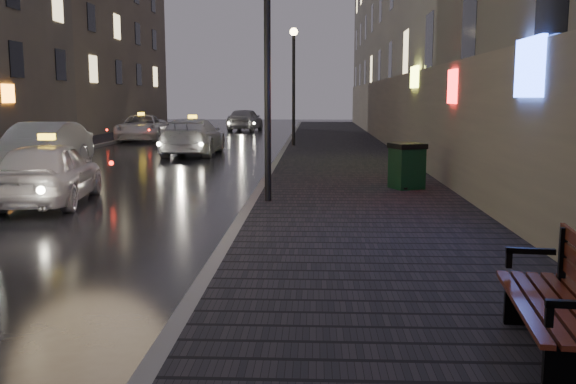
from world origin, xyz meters
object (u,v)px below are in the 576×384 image
at_px(taxi_mid, 193,137).
at_px(car_far, 245,120).
at_px(lamp_far, 294,72).
at_px(trash_bin, 407,166).
at_px(taxi_far, 142,128).
at_px(taxi_near, 49,172).
at_px(lamp_near, 267,42).
at_px(bench, 566,302).
at_px(car_left_mid, 42,147).

relative_size(taxi_mid, car_far, 1.11).
bearing_deg(car_far, lamp_far, 111.10).
xyz_separation_m(trash_bin, taxi_mid, (-7.24, 10.60, 0.04)).
bearing_deg(taxi_far, taxi_mid, -67.90).
distance_m(taxi_near, taxi_far, 21.02).
xyz_separation_m(lamp_near, car_far, (-3.91, 31.21, -2.70)).
distance_m(taxi_mid, taxi_far, 9.50).
height_order(taxi_mid, taxi_far, taxi_mid).
relative_size(lamp_near, taxi_far, 1.06).
bearing_deg(taxi_far, trash_bin, -64.10).
bearing_deg(taxi_mid, trash_bin, 124.44).
height_order(lamp_near, lamp_far, same).
distance_m(lamp_near, lamp_far, 16.00).
bearing_deg(taxi_far, car_far, 60.35).
xyz_separation_m(taxi_near, taxi_mid, (0.87, 12.31, 0.03)).
xyz_separation_m(bench, taxi_mid, (-7.14, 20.86, 0.09)).
xyz_separation_m(lamp_far, car_far, (-3.91, 15.21, -2.70)).
relative_size(bench, trash_bin, 1.84).
bearing_deg(trash_bin, lamp_far, 81.22).
height_order(lamp_far, car_far, lamp_far).
bearing_deg(bench, car_left_mid, 132.88).
distance_m(bench, taxi_far, 31.47).
bearing_deg(lamp_far, taxi_mid, -139.85).
bearing_deg(taxi_far, bench, -74.08).
xyz_separation_m(bench, car_left_mid, (-10.90, 14.91, 0.12)).
relative_size(trash_bin, taxi_near, 0.26).
height_order(lamp_near, taxi_mid, lamp_near).
bearing_deg(taxi_mid, taxi_far, -62.18).
distance_m(lamp_far, taxi_near, 16.68).
relative_size(bench, taxi_far, 0.41).
height_order(bench, taxi_far, taxi_far).
bearing_deg(car_left_mid, taxi_mid, 59.34).
height_order(bench, taxi_mid, taxi_mid).
relative_size(car_left_mid, taxi_mid, 0.91).
distance_m(lamp_far, car_far, 15.93).
distance_m(trash_bin, car_left_mid, 11.94).
distance_m(trash_bin, taxi_near, 8.29).
relative_size(taxi_near, car_left_mid, 0.89).
height_order(taxi_far, car_far, car_far).
relative_size(lamp_near, taxi_mid, 1.03).
distance_m(car_left_mid, car_far, 24.85).
distance_m(bench, car_far, 40.08).
xyz_separation_m(lamp_near, lamp_far, (0.00, 16.00, 0.00)).
xyz_separation_m(car_left_mid, taxi_mid, (3.76, 5.95, -0.03)).
xyz_separation_m(lamp_far, car_left_mid, (-7.78, -9.34, -2.72)).
distance_m(lamp_far, car_left_mid, 12.45).
bearing_deg(taxi_mid, lamp_near, 107.76).
xyz_separation_m(lamp_near, taxi_mid, (-4.02, 12.61, -2.74)).
relative_size(lamp_near, car_far, 1.15).
distance_m(lamp_far, trash_bin, 14.62).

